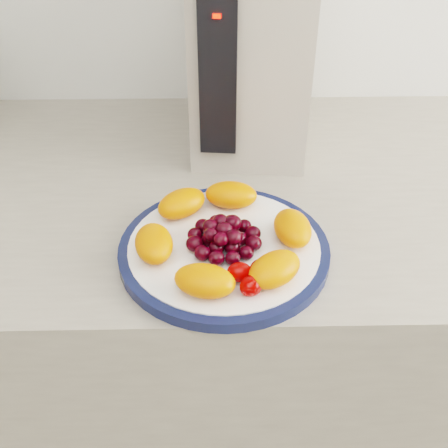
{
  "coord_description": "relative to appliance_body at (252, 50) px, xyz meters",
  "views": [
    {
      "loc": [
        0.11,
        0.47,
        1.37
      ],
      "look_at": [
        0.12,
        1.03,
        0.95
      ],
      "focal_mm": 45.0,
      "sensor_mm": 36.0,
      "label": 1
    }
  ],
  "objects": [
    {
      "name": "counter",
      "position": [
        -0.17,
        -0.14,
        -0.6
      ],
      "size": [
        3.5,
        0.6,
        0.9
      ],
      "primitive_type": "cube",
      "color": "gray",
      "rests_on": "floor"
    },
    {
      "name": "appliance_panel",
      "position": [
        -0.06,
        -0.12,
        0.0
      ],
      "size": [
        0.05,
        0.02,
        0.23
      ],
      "primitive_type": "cube",
      "rotation": [
        0.0,
        0.0,
        -0.09
      ],
      "color": "black",
      "rests_on": "appliance_body"
    },
    {
      "name": "plate_face",
      "position": [
        -0.05,
        -0.32,
        -0.15
      ],
      "size": [
        0.24,
        0.24,
        0.02
      ],
      "primitive_type": "cylinder",
      "color": "white",
      "rests_on": "counter"
    },
    {
      "name": "appliance_led",
      "position": [
        -0.06,
        -0.13,
        0.09
      ],
      "size": [
        0.01,
        0.01,
        0.01
      ],
      "primitive_type": "cube",
      "rotation": [
        0.0,
        0.0,
        -0.09
      ],
      "color": "#FF0C05",
      "rests_on": "appliance_panel"
    },
    {
      "name": "cabinet_face",
      "position": [
        -0.17,
        -0.14,
        -0.63
      ],
      "size": [
        3.48,
        0.58,
        0.84
      ],
      "primitive_type": "cube",
      "color": "olive",
      "rests_on": "floor"
    },
    {
      "name": "plate_rim",
      "position": [
        -0.05,
        -0.32,
        -0.15
      ],
      "size": [
        0.27,
        0.27,
        0.01
      ],
      "primitive_type": "cylinder",
      "color": "#0F183E",
      "rests_on": "counter"
    },
    {
      "name": "fruit_plate",
      "position": [
        -0.05,
        -0.32,
        -0.12
      ],
      "size": [
        0.23,
        0.23,
        0.03
      ],
      "color": "#FF5907",
      "rests_on": "plate_face"
    },
    {
      "name": "appliance_body",
      "position": [
        0.0,
        0.0,
        0.0
      ],
      "size": [
        0.2,
        0.26,
        0.31
      ],
      "primitive_type": "cube",
      "rotation": [
        0.0,
        0.0,
        -0.09
      ],
      "color": "#B4A99B",
      "rests_on": "counter"
    }
  ]
}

